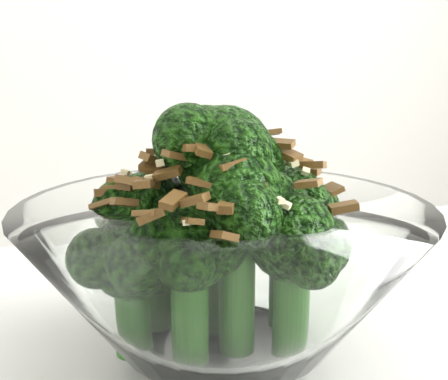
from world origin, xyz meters
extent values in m
cylinder|color=white|center=(0.09, 0.26, 0.75)|extent=(0.10, 0.10, 0.01)
cylinder|color=#235616|center=(0.09, 0.26, 0.81)|extent=(0.02, 0.02, 0.09)
sphere|color=#1E510F|center=(0.09, 0.26, 0.87)|extent=(0.06, 0.06, 0.06)
cylinder|color=#235616|center=(0.07, 0.23, 0.79)|extent=(0.02, 0.02, 0.05)
sphere|color=#1E510F|center=(0.07, 0.23, 0.83)|extent=(0.05, 0.05, 0.05)
cylinder|color=#235616|center=(0.12, 0.22, 0.79)|extent=(0.02, 0.02, 0.06)
sphere|color=#1E510F|center=(0.12, 0.22, 0.83)|extent=(0.05, 0.05, 0.05)
cylinder|color=#235616|center=(0.04, 0.25, 0.78)|extent=(0.02, 0.02, 0.04)
sphere|color=#1E510F|center=(0.04, 0.25, 0.82)|extent=(0.05, 0.05, 0.05)
cylinder|color=#235616|center=(0.14, 0.29, 0.79)|extent=(0.02, 0.02, 0.05)
sphere|color=#1E510F|center=(0.14, 0.29, 0.82)|extent=(0.04, 0.04, 0.04)
cylinder|color=#235616|center=(0.13, 0.26, 0.79)|extent=(0.02, 0.02, 0.06)
sphere|color=#1E510F|center=(0.13, 0.26, 0.84)|extent=(0.05, 0.05, 0.05)
cylinder|color=#235616|center=(0.09, 0.23, 0.80)|extent=(0.02, 0.02, 0.08)
sphere|color=#1E510F|center=(0.09, 0.23, 0.85)|extent=(0.05, 0.05, 0.05)
cylinder|color=#235616|center=(0.10, 0.31, 0.79)|extent=(0.02, 0.02, 0.05)
sphere|color=#1E510F|center=(0.10, 0.31, 0.82)|extent=(0.04, 0.04, 0.04)
cylinder|color=#235616|center=(0.05, 0.28, 0.79)|extent=(0.02, 0.02, 0.06)
sphere|color=#1E510F|center=(0.05, 0.28, 0.84)|extent=(0.05, 0.05, 0.05)
cube|color=brown|center=(0.09, 0.30, 0.87)|extent=(0.01, 0.01, 0.01)
cube|color=brown|center=(0.06, 0.22, 0.86)|extent=(0.02, 0.02, 0.01)
cube|color=brown|center=(0.14, 0.25, 0.86)|extent=(0.02, 0.02, 0.01)
cube|color=brown|center=(0.09, 0.24, 0.88)|extent=(0.01, 0.02, 0.01)
cube|color=brown|center=(0.07, 0.22, 0.86)|extent=(0.02, 0.01, 0.01)
cube|color=brown|center=(0.06, 0.24, 0.87)|extent=(0.02, 0.01, 0.01)
cube|color=brown|center=(0.13, 0.25, 0.87)|extent=(0.02, 0.02, 0.01)
cube|color=brown|center=(0.07, 0.21, 0.86)|extent=(0.02, 0.02, 0.01)
cube|color=brown|center=(0.03, 0.24, 0.85)|extent=(0.02, 0.01, 0.01)
cube|color=brown|center=(0.07, 0.29, 0.87)|extent=(0.01, 0.02, 0.01)
cube|color=brown|center=(0.06, 0.28, 0.87)|extent=(0.01, 0.02, 0.01)
cube|color=brown|center=(0.10, 0.29, 0.87)|extent=(0.02, 0.01, 0.01)
cube|color=brown|center=(0.04, 0.28, 0.86)|extent=(0.01, 0.02, 0.01)
cube|color=brown|center=(0.15, 0.25, 0.85)|extent=(0.01, 0.02, 0.01)
cube|color=brown|center=(0.03, 0.27, 0.84)|extent=(0.02, 0.02, 0.01)
cube|color=brown|center=(0.05, 0.26, 0.87)|extent=(0.02, 0.02, 0.01)
cube|color=brown|center=(0.07, 0.25, 0.88)|extent=(0.02, 0.01, 0.01)
cube|color=brown|center=(0.09, 0.27, 0.89)|extent=(0.02, 0.02, 0.01)
cube|color=brown|center=(0.10, 0.29, 0.87)|extent=(0.02, 0.02, 0.01)
cube|color=brown|center=(0.09, 0.24, 0.88)|extent=(0.01, 0.01, 0.01)
cube|color=brown|center=(0.08, 0.20, 0.86)|extent=(0.01, 0.02, 0.01)
cube|color=brown|center=(0.07, 0.31, 0.85)|extent=(0.02, 0.02, 0.01)
cube|color=brown|center=(0.04, 0.26, 0.86)|extent=(0.02, 0.02, 0.01)
cube|color=brown|center=(0.06, 0.24, 0.88)|extent=(0.01, 0.01, 0.01)
cube|color=brown|center=(0.07, 0.24, 0.88)|extent=(0.01, 0.02, 0.01)
cube|color=brown|center=(0.06, 0.27, 0.87)|extent=(0.01, 0.01, 0.00)
cube|color=brown|center=(0.03, 0.27, 0.85)|extent=(0.01, 0.01, 0.01)
cube|color=brown|center=(0.14, 0.27, 0.86)|extent=(0.02, 0.01, 0.01)
cube|color=brown|center=(0.12, 0.25, 0.88)|extent=(0.02, 0.02, 0.00)
cube|color=brown|center=(0.09, 0.21, 0.86)|extent=(0.02, 0.01, 0.01)
cube|color=brown|center=(0.05, 0.29, 0.85)|extent=(0.01, 0.02, 0.01)
cube|color=brown|center=(0.04, 0.22, 0.85)|extent=(0.02, 0.01, 0.01)
cube|color=brown|center=(0.07, 0.24, 0.88)|extent=(0.01, 0.02, 0.01)
cube|color=brown|center=(0.13, 0.22, 0.86)|extent=(0.02, 0.02, 0.01)
cube|color=brown|center=(0.03, 0.27, 0.85)|extent=(0.02, 0.02, 0.01)
cube|color=brown|center=(0.14, 0.26, 0.86)|extent=(0.02, 0.02, 0.00)
cube|color=brown|center=(0.14, 0.27, 0.86)|extent=(0.01, 0.02, 0.01)
cube|color=brown|center=(0.06, 0.21, 0.85)|extent=(0.01, 0.01, 0.01)
cube|color=brown|center=(0.04, 0.24, 0.86)|extent=(0.01, 0.02, 0.01)
cube|color=brown|center=(0.15, 0.22, 0.85)|extent=(0.02, 0.01, 0.01)
cube|color=brown|center=(0.14, 0.28, 0.86)|extent=(0.01, 0.02, 0.01)
cube|color=brown|center=(0.07, 0.26, 0.88)|extent=(0.02, 0.01, 0.01)
cube|color=brown|center=(0.07, 0.26, 0.88)|extent=(0.02, 0.02, 0.01)
cube|color=brown|center=(0.05, 0.27, 0.86)|extent=(0.02, 0.02, 0.01)
cube|color=brown|center=(0.04, 0.27, 0.85)|extent=(0.02, 0.02, 0.01)
cube|color=brown|center=(0.07, 0.20, 0.86)|extent=(0.02, 0.01, 0.01)
cube|color=brown|center=(0.08, 0.20, 0.84)|extent=(0.01, 0.01, 0.01)
cube|color=brown|center=(0.08, 0.25, 0.89)|extent=(0.01, 0.01, 0.01)
cube|color=brown|center=(0.12, 0.31, 0.86)|extent=(0.01, 0.01, 0.01)
cube|color=brown|center=(0.12, 0.27, 0.88)|extent=(0.02, 0.01, 0.01)
cube|color=brown|center=(0.09, 0.25, 0.89)|extent=(0.02, 0.01, 0.01)
cube|color=brown|center=(0.05, 0.25, 0.86)|extent=(0.02, 0.01, 0.01)
cube|color=brown|center=(0.04, 0.21, 0.85)|extent=(0.02, 0.01, 0.01)
cube|color=brown|center=(0.05, 0.31, 0.84)|extent=(0.01, 0.02, 0.01)
cube|color=brown|center=(0.09, 0.22, 0.87)|extent=(0.02, 0.01, 0.01)
cube|color=beige|center=(0.06, 0.21, 0.85)|extent=(0.01, 0.01, 0.00)
cube|color=beige|center=(0.13, 0.24, 0.86)|extent=(0.01, 0.01, 0.01)
cube|color=beige|center=(0.09, 0.30, 0.87)|extent=(0.01, 0.01, 0.00)
cube|color=beige|center=(0.08, 0.28, 0.88)|extent=(0.01, 0.01, 0.00)
cube|color=beige|center=(0.14, 0.28, 0.87)|extent=(0.01, 0.01, 0.01)
cube|color=beige|center=(0.09, 0.23, 0.88)|extent=(0.01, 0.01, 0.00)
cube|color=beige|center=(0.04, 0.28, 0.85)|extent=(0.00, 0.01, 0.00)
cube|color=beige|center=(0.11, 0.21, 0.85)|extent=(0.01, 0.01, 0.00)
cube|color=beige|center=(0.09, 0.26, 0.89)|extent=(0.01, 0.01, 0.01)
cube|color=beige|center=(0.11, 0.26, 0.88)|extent=(0.01, 0.01, 0.01)
cube|color=beige|center=(0.05, 0.25, 0.87)|extent=(0.01, 0.01, 0.00)
cube|color=beige|center=(0.09, 0.23, 0.88)|extent=(0.01, 0.01, 0.01)
cube|color=beige|center=(0.08, 0.26, 0.89)|extent=(0.01, 0.01, 0.00)
cube|color=beige|center=(0.10, 0.24, 0.88)|extent=(0.01, 0.01, 0.00)
cube|color=beige|center=(0.05, 0.25, 0.86)|extent=(0.01, 0.01, 0.00)
cube|color=beige|center=(0.06, 0.26, 0.87)|extent=(0.01, 0.01, 0.00)
cube|color=beige|center=(0.08, 0.32, 0.86)|extent=(0.01, 0.01, 0.01)
cube|color=beige|center=(0.13, 0.24, 0.87)|extent=(0.01, 0.01, 0.00)
cube|color=beige|center=(0.08, 0.29, 0.87)|extent=(0.01, 0.01, 0.00)
cube|color=beige|center=(0.04, 0.28, 0.86)|extent=(0.01, 0.01, 0.00)
cube|color=beige|center=(0.07, 0.25, 0.89)|extent=(0.00, 0.00, 0.00)
cube|color=beige|center=(0.09, 0.23, 0.87)|extent=(0.01, 0.01, 0.00)
cube|color=beige|center=(0.11, 0.21, 0.86)|extent=(0.01, 0.01, 0.00)
cube|color=beige|center=(0.09, 0.28, 0.89)|extent=(0.01, 0.00, 0.00)
cube|color=beige|center=(0.07, 0.27, 0.87)|extent=(0.01, 0.00, 0.00)
camera|label=1|loc=(0.00, -0.10, 0.94)|focal=55.00mm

